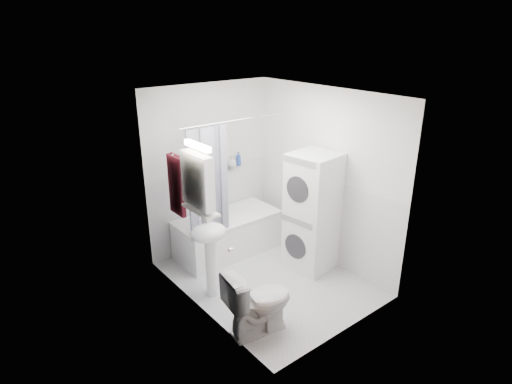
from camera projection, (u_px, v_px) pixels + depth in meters
floor at (267, 279)px, 5.61m from camera, size 2.60×2.60×0.00m
room_walls at (268, 172)px, 5.07m from camera, size 2.60×2.60×2.60m
wainscot at (253, 230)px, 5.61m from camera, size 1.98×2.58×2.58m
door at (231, 250)px, 4.30m from camera, size 0.05×2.00×2.00m
bathtub at (227, 232)px, 6.18m from camera, size 1.50×0.71×0.57m
tub_spout at (225, 186)px, 6.33m from camera, size 0.04×0.12×0.04m
curtain_rod at (238, 120)px, 5.35m from camera, size 1.68×0.02×0.02m
shower_curtain at (209, 184)px, 5.36m from camera, size 0.55×0.02×1.45m
sink at (209, 243)px, 5.04m from camera, size 0.44×0.37×1.04m
medicine_cabinet at (198, 179)px, 4.59m from camera, size 0.13×0.50×0.71m
shelf at (201, 210)px, 4.73m from camera, size 0.18×0.54×0.02m
shower_caddy at (228, 169)px, 6.25m from camera, size 0.22×0.06×0.02m
towel at (176, 184)px, 4.96m from camera, size 0.07×0.30×0.74m
washer_dryer at (312, 212)px, 5.63m from camera, size 0.64×0.63×1.61m
toilet at (259, 302)px, 4.54m from camera, size 0.80×0.53×0.73m
soap_pump at (208, 221)px, 5.04m from camera, size 0.08×0.17×0.08m
shelf_bottle at (208, 210)px, 4.61m from camera, size 0.07×0.18×0.07m
shelf_cup at (195, 201)px, 4.80m from camera, size 0.10×0.09×0.10m
shampoo_a at (232, 163)px, 6.27m from camera, size 0.13×0.17×0.13m
shampoo_b at (239, 163)px, 6.35m from camera, size 0.08×0.21×0.08m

